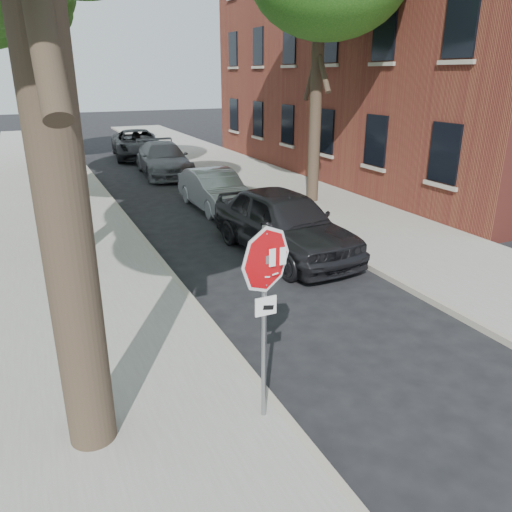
# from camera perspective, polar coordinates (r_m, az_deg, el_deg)

# --- Properties ---
(ground) EXTENTS (120.00, 120.00, 0.00)m
(ground) POSITION_cam_1_polar(r_m,az_deg,el_deg) (7.27, 6.08, -16.85)
(ground) COLOR black
(ground) RESTS_ON ground
(sidewalk_left) EXTENTS (4.00, 55.00, 0.12)m
(sidewalk_left) POSITION_cam_1_polar(r_m,az_deg,el_deg) (17.48, -22.11, 4.40)
(sidewalk_left) COLOR gray
(sidewalk_left) RESTS_ON ground
(sidewalk_right) EXTENTS (4.00, 55.00, 0.12)m
(sidewalk_right) POSITION_cam_1_polar(r_m,az_deg,el_deg) (19.69, 3.41, 7.48)
(sidewalk_right) COLOR gray
(sidewalk_right) RESTS_ON ground
(curb_left) EXTENTS (0.12, 55.00, 0.13)m
(curb_left) POSITION_cam_1_polar(r_m,az_deg,el_deg) (17.66, -15.49, 5.33)
(curb_left) COLOR #9E9384
(curb_left) RESTS_ON ground
(curb_right) EXTENTS (0.12, 55.00, 0.13)m
(curb_right) POSITION_cam_1_polar(r_m,az_deg,el_deg) (18.83, -2.15, 6.94)
(curb_right) COLOR #9E9384
(curb_right) RESTS_ON ground
(stop_sign) EXTENTS (0.76, 0.34, 2.61)m
(stop_sign) POSITION_cam_1_polar(r_m,az_deg,el_deg) (5.96, 1.08, -3.71)
(stop_sign) COLOR gray
(stop_sign) RESTS_ON sidewalk_left
(tree_far) EXTENTS (5.29, 4.91, 9.33)m
(tree_far) POSITION_cam_1_polar(r_m,az_deg,el_deg) (26.20, -26.34, 24.52)
(tree_far) COLOR black
(tree_far) RESTS_ON sidewalk_left
(car_a) EXTENTS (2.40, 5.05, 1.67)m
(car_a) POSITION_cam_1_polar(r_m,az_deg,el_deg) (12.59, 3.19, 3.83)
(car_a) COLOR black
(car_a) RESTS_ON ground
(car_b) EXTENTS (1.45, 4.04, 1.33)m
(car_b) POSITION_cam_1_polar(r_m,az_deg,el_deg) (17.05, -4.72, 7.55)
(car_b) COLOR #97999E
(car_b) RESTS_ON ground
(car_c) EXTENTS (2.39, 5.11, 1.44)m
(car_c) POSITION_cam_1_polar(r_m,az_deg,el_deg) (23.31, -10.52, 10.82)
(car_c) COLOR #57585D
(car_c) RESTS_ON ground
(car_d) EXTENTS (3.00, 5.58, 1.49)m
(car_d) POSITION_cam_1_polar(r_m,az_deg,el_deg) (28.58, -13.40, 12.34)
(car_d) COLOR black
(car_d) RESTS_ON ground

